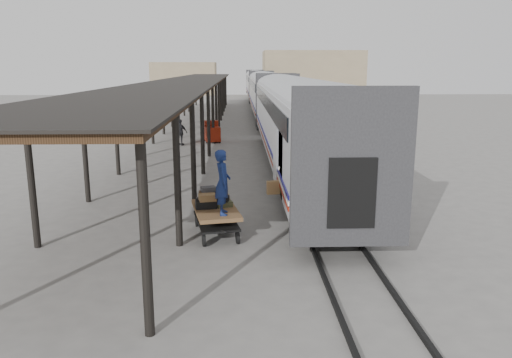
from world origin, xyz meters
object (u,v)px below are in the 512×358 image
object	(u,v)px
porter	(223,182)
pedestrian	(180,132)
baggage_cart	(216,215)
luggage_tug	(212,132)

from	to	relation	value
porter	pedestrian	distance (m)	19.35
baggage_cart	luggage_tug	xyz separation A→B (m)	(-1.15, 19.81, 0.01)
luggage_tug	porter	xyz separation A→B (m)	(1.40, -20.46, 1.16)
luggage_tug	pedestrian	xyz separation A→B (m)	(-2.02, -1.43, 0.21)
luggage_tug	pedestrian	distance (m)	2.49
pedestrian	luggage_tug	bearing A→B (deg)	-120.74
porter	pedestrian	size ratio (longest dim) A/B	1.11
baggage_cart	pedestrian	size ratio (longest dim) A/B	1.49
baggage_cart	pedestrian	bearing A→B (deg)	88.86
porter	pedestrian	bearing A→B (deg)	5.63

